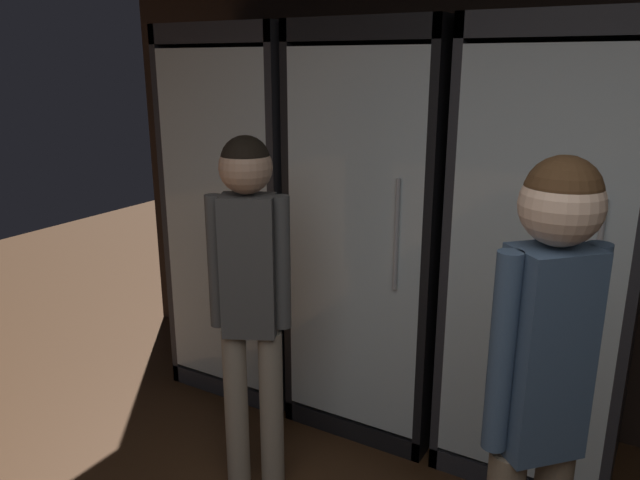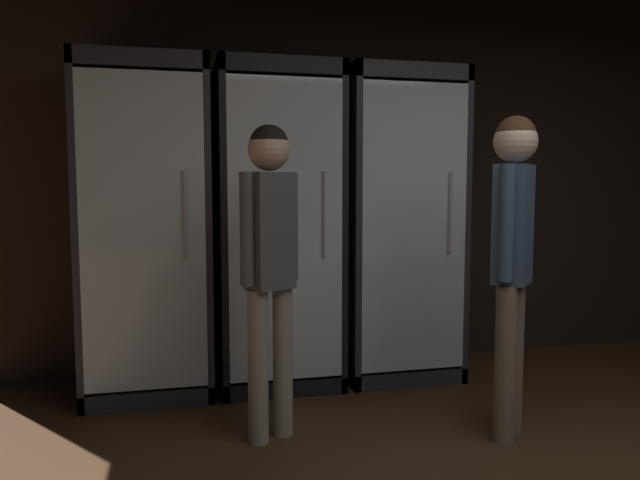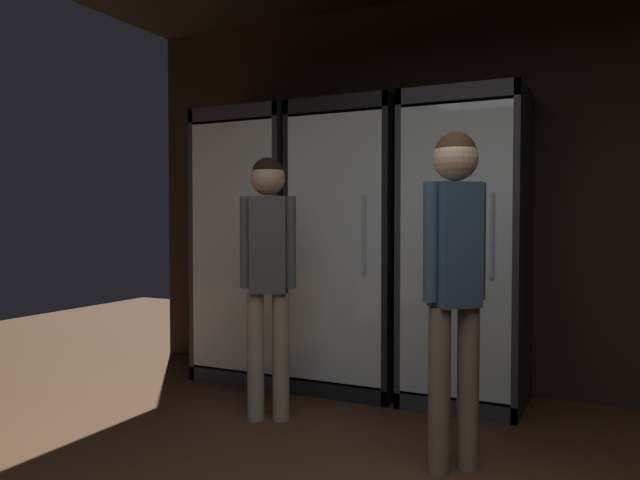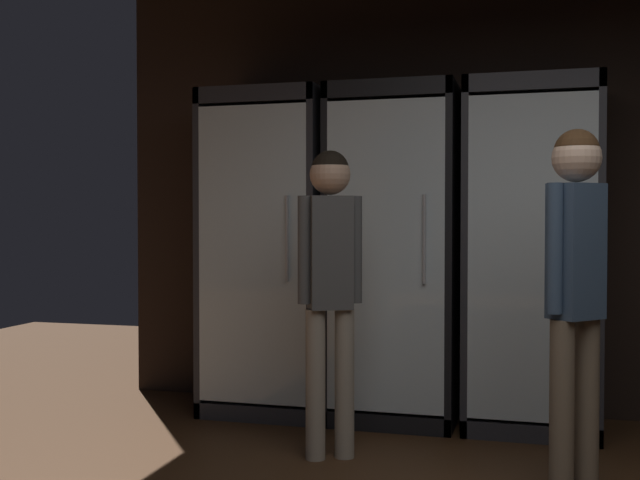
% 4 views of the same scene
% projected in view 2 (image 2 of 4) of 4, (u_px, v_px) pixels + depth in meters
% --- Properties ---
extents(wall_back, '(6.00, 0.06, 2.80)m').
position_uv_depth(wall_back, '(415.00, 169.00, 4.42)').
color(wall_back, black).
rests_on(wall_back, ground).
extents(cooler_far_left, '(0.76, 0.67, 2.02)m').
position_uv_depth(cooler_far_left, '(147.00, 233.00, 3.70)').
color(cooler_far_left, '#2B2B30').
rests_on(cooler_far_left, ground).
extents(cooler_left, '(0.76, 0.67, 2.02)m').
position_uv_depth(cooler_left, '(276.00, 231.00, 3.89)').
color(cooler_left, black).
rests_on(cooler_left, ground).
extents(cooler_center, '(0.76, 0.67, 2.02)m').
position_uv_depth(cooler_center, '(394.00, 228.00, 4.07)').
color(cooler_center, '#2B2B30').
rests_on(cooler_center, ground).
extents(shopper_near, '(0.30, 0.23, 1.57)m').
position_uv_depth(shopper_near, '(270.00, 245.00, 2.97)').
color(shopper_near, gray).
rests_on(shopper_near, ground).
extents(shopper_far, '(0.26, 0.26, 1.62)m').
position_uv_depth(shopper_far, '(513.00, 241.00, 2.99)').
color(shopper_far, '#72604C').
rests_on(shopper_far, ground).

